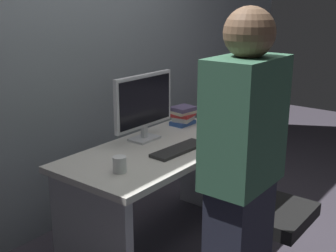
# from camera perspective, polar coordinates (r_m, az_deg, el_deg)

# --- Properties ---
(ground_plane) EXTENTS (9.00, 9.00, 0.00)m
(ground_plane) POSITION_cam_1_polar(r_m,az_deg,el_deg) (3.19, -0.74, -15.05)
(ground_plane) COLOR #3D3842
(wall_back) EXTENTS (6.40, 0.10, 3.00)m
(wall_back) POSITION_cam_1_polar(r_m,az_deg,el_deg) (3.29, -12.32, 13.18)
(wall_back) COLOR gray
(wall_back) RESTS_ON ground
(desk) EXTENTS (1.44, 0.69, 0.72)m
(desk) POSITION_cam_1_polar(r_m,az_deg,el_deg) (2.96, -0.77, -6.74)
(desk) COLOR beige
(desk) RESTS_ON ground
(office_chair) EXTENTS (0.52, 0.52, 0.94)m
(office_chair) POSITION_cam_1_polar(r_m,az_deg,el_deg) (2.70, 12.12, -11.24)
(office_chair) COLOR black
(office_chair) RESTS_ON ground
(person_at_desk) EXTENTS (0.40, 0.24, 1.64)m
(person_at_desk) POSITION_cam_1_polar(r_m,az_deg,el_deg) (2.04, 9.60, -7.70)
(person_at_desk) COLOR #262838
(person_at_desk) RESTS_ON ground
(monitor) EXTENTS (0.54, 0.14, 0.46)m
(monitor) POSITION_cam_1_polar(r_m,az_deg,el_deg) (2.95, -3.15, 2.94)
(monitor) COLOR silver
(monitor) RESTS_ON desk
(keyboard) EXTENTS (0.44, 0.16, 0.02)m
(keyboard) POSITION_cam_1_polar(r_m,az_deg,el_deg) (2.80, 1.45, -3.07)
(keyboard) COLOR #262626
(keyboard) RESTS_ON desk
(mouse) EXTENTS (0.06, 0.10, 0.03)m
(mouse) POSITION_cam_1_polar(r_m,az_deg,el_deg) (3.04, 5.25, -1.39)
(mouse) COLOR black
(mouse) RESTS_ON desk
(cup_near_keyboard) EXTENTS (0.08, 0.08, 0.09)m
(cup_near_keyboard) POSITION_cam_1_polar(r_m,az_deg,el_deg) (2.47, -6.36, -5.02)
(cup_near_keyboard) COLOR silver
(cup_near_keyboard) RESTS_ON desk
(book_stack) EXTENTS (0.20, 0.17, 0.14)m
(book_stack) POSITION_cam_1_polar(r_m,az_deg,el_deg) (3.35, 2.02, 1.40)
(book_stack) COLOR #3359A5
(book_stack) RESTS_ON desk
(cell_phone) EXTENTS (0.08, 0.15, 0.01)m
(cell_phone) POSITION_cam_1_polar(r_m,az_deg,el_deg) (3.18, 7.07, -0.85)
(cell_phone) COLOR black
(cell_phone) RESTS_ON desk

